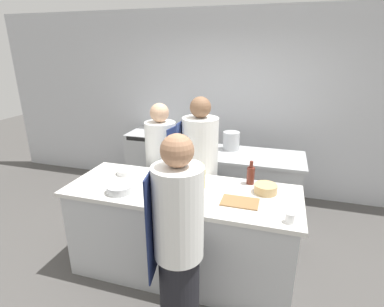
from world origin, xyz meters
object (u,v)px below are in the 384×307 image
(bowl_ceramic_blue, at_px, (127,171))
(bowl_prep_small, at_px, (120,189))
(cup, at_px, (290,218))
(chef_at_pass_far, at_px, (200,174))
(bottle_vinegar, at_px, (167,175))
(chef_at_prep_near, at_px, (178,246))
(bottle_olive_oil, at_px, (185,181))
(bowl_mixing_large, at_px, (266,189))
(oven_range, at_px, (155,160))
(chef_at_stove, at_px, (162,169))
(bottle_wine, at_px, (202,178))
(bottle_cooking_oil, at_px, (251,175))
(stockpot, at_px, (231,141))

(bowl_ceramic_blue, bearing_deg, bowl_prep_small, -70.19)
(bowl_prep_small, relative_size, cup, 3.02)
(chef_at_pass_far, relative_size, bowl_ceramic_blue, 7.95)
(chef_at_pass_far, relative_size, bottle_vinegar, 6.15)
(chef_at_prep_near, distance_m, chef_at_pass_far, 1.32)
(bottle_olive_oil, xyz_separation_m, bowl_mixing_large, (0.76, 0.12, -0.03))
(oven_range, height_order, bottle_olive_oil, bottle_olive_oil)
(chef_at_stove, relative_size, bottle_wine, 6.33)
(bowl_prep_small, height_order, cup, cup)
(oven_range, bearing_deg, bowl_prep_small, -75.16)
(bottle_cooking_oil, relative_size, stockpot, 1.00)
(bowl_prep_small, bearing_deg, bottle_vinegar, 36.22)
(bottle_wine, height_order, bowl_prep_small, bottle_wine)
(bowl_mixing_large, xyz_separation_m, stockpot, (-0.53, 1.19, 0.08))
(chef_at_pass_far, relative_size, cup, 21.16)
(chef_at_prep_near, xyz_separation_m, stockpot, (0.02, 2.09, 0.20))
(oven_range, distance_m, bottle_olive_oil, 2.11)
(chef_at_prep_near, height_order, bowl_ceramic_blue, chef_at_prep_near)
(bowl_ceramic_blue, xyz_separation_m, cup, (1.69, -0.50, 0.01))
(bottle_olive_oil, distance_m, stockpot, 1.33)
(chef_at_stove, height_order, bowl_mixing_large, chef_at_stove)
(bowl_ceramic_blue, bearing_deg, chef_at_stove, 68.17)
(chef_at_stove, relative_size, bottle_vinegar, 5.74)
(chef_at_pass_far, xyz_separation_m, bowl_mixing_large, (0.76, -0.40, 0.11))
(chef_at_stove, height_order, bowl_prep_small, chef_at_stove)
(bottle_cooking_oil, bearing_deg, chef_at_pass_far, 158.07)
(bowl_mixing_large, distance_m, bowl_ceramic_blue, 1.47)
(chef_at_pass_far, bearing_deg, bowl_mixing_large, -117.55)
(oven_range, bearing_deg, cup, -45.15)
(cup, distance_m, stockpot, 1.82)
(chef_at_pass_far, distance_m, bottle_cooking_oil, 0.66)
(bottle_cooking_oil, xyz_separation_m, bowl_mixing_large, (0.16, -0.16, -0.05))
(chef_at_pass_far, bearing_deg, bottle_wine, -161.55)
(chef_at_stove, bearing_deg, bottle_vinegar, 34.95)
(chef_at_prep_near, bearing_deg, stockpot, -11.14)
(chef_at_prep_near, height_order, bottle_vinegar, chef_at_prep_near)
(bowl_mixing_large, height_order, bowl_prep_small, bowl_mixing_large)
(bottle_vinegar, bearing_deg, bottle_wine, 5.27)
(chef_at_pass_far, xyz_separation_m, bowl_prep_small, (-0.57, -0.79, 0.10))
(bottle_olive_oil, relative_size, bowl_ceramic_blue, 0.83)
(bowl_ceramic_blue, bearing_deg, cup, -16.55)
(bowl_ceramic_blue, bearing_deg, bowl_mixing_large, -1.24)
(chef_at_stove, bearing_deg, chef_at_prep_near, 34.39)
(oven_range, height_order, bowl_mixing_large, bowl_mixing_large)
(bottle_wine, distance_m, bowl_ceramic_blue, 0.88)
(bottle_wine, xyz_separation_m, bowl_ceramic_blue, (-0.87, 0.11, -0.08))
(chef_at_stove, height_order, cup, chef_at_stove)
(oven_range, bearing_deg, bowl_mixing_large, -40.99)
(bottle_cooking_oil, relative_size, cup, 2.92)
(bottle_cooking_oil, distance_m, bowl_ceramic_blue, 1.32)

